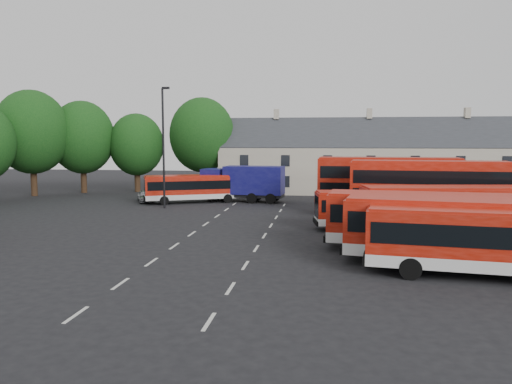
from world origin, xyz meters
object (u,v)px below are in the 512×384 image
at_px(silver_car, 145,196).
at_px(lamppost, 164,144).
at_px(bus_dd_south, 428,188).
at_px(bus_row_a, 494,238).
at_px(box_truck, 244,182).

height_order(silver_car, lamppost, lamppost).
bearing_deg(lamppost, bus_dd_south, -12.49).
height_order(bus_dd_south, lamppost, lamppost).
distance_m(bus_row_a, silver_car, 36.26).
xyz_separation_m(bus_row_a, silver_car, (-26.08, 25.15, -1.32)).
relative_size(box_truck, silver_car, 2.38).
bearing_deg(silver_car, bus_row_a, -69.12).
distance_m(box_truck, silver_car, 10.28).
xyz_separation_m(bus_row_a, bus_dd_south, (0.12, 15.84, 0.80)).
bearing_deg(bus_row_a, lamppost, 144.68).
relative_size(bus_row_a, lamppost, 1.04).
bearing_deg(lamppost, silver_car, 129.24).
bearing_deg(bus_row_a, bus_dd_south, 96.98).
distance_m(bus_dd_south, silver_car, 27.89).
relative_size(box_truck, lamppost, 0.77).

